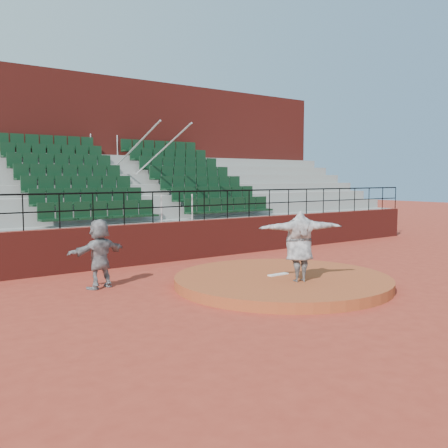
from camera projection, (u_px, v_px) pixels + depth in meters
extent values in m
plane|color=#9F3424|center=(282.00, 286.00, 12.76)|extent=(90.00, 90.00, 0.00)
cylinder|color=#A24724|center=(282.00, 281.00, 12.75)|extent=(5.50, 5.50, 0.25)
cube|color=white|center=(278.00, 274.00, 12.85)|extent=(0.60, 0.15, 0.03)
cube|color=maroon|center=(180.00, 241.00, 16.70)|extent=(24.00, 0.30, 1.30)
cylinder|color=black|center=(179.00, 191.00, 16.55)|extent=(24.00, 0.05, 0.05)
cylinder|color=black|center=(179.00, 207.00, 16.60)|extent=(24.00, 0.04, 0.04)
cylinder|color=black|center=(23.00, 213.00, 13.64)|extent=(0.04, 0.04, 1.00)
cylinder|color=black|center=(59.00, 211.00, 14.23)|extent=(0.04, 0.04, 1.00)
cylinder|color=black|center=(93.00, 210.00, 14.82)|extent=(0.04, 0.04, 1.00)
cylinder|color=black|center=(124.00, 209.00, 15.41)|extent=(0.04, 0.04, 1.00)
cylinder|color=black|center=(153.00, 208.00, 16.00)|extent=(0.04, 0.04, 1.00)
cylinder|color=black|center=(179.00, 207.00, 16.60)|extent=(0.04, 0.04, 1.00)
cylinder|color=black|center=(204.00, 206.00, 17.19)|extent=(0.04, 0.04, 1.00)
cylinder|color=black|center=(227.00, 205.00, 17.78)|extent=(0.04, 0.04, 1.00)
cylinder|color=black|center=(249.00, 204.00, 18.37)|extent=(0.04, 0.04, 1.00)
cylinder|color=black|center=(269.00, 203.00, 18.96)|extent=(0.04, 0.04, 1.00)
cylinder|color=black|center=(288.00, 202.00, 19.56)|extent=(0.04, 0.04, 1.00)
cylinder|color=black|center=(306.00, 202.00, 20.15)|extent=(0.04, 0.04, 1.00)
cylinder|color=black|center=(323.00, 201.00, 20.74)|extent=(0.04, 0.04, 1.00)
cylinder|color=black|center=(339.00, 200.00, 21.33)|extent=(0.04, 0.04, 1.00)
cylinder|color=black|center=(355.00, 200.00, 21.92)|extent=(0.04, 0.04, 1.00)
cylinder|color=black|center=(369.00, 199.00, 22.52)|extent=(0.04, 0.04, 1.00)
cylinder|color=black|center=(382.00, 199.00, 23.11)|extent=(0.04, 0.04, 1.00)
cylinder|color=black|center=(395.00, 198.00, 23.70)|extent=(0.04, 0.04, 1.00)
cube|color=gray|center=(171.00, 239.00, 17.16)|extent=(24.00, 0.85, 1.30)
cube|color=black|center=(101.00, 213.00, 15.58)|extent=(3.85, 0.48, 0.72)
cube|color=black|center=(229.00, 207.00, 18.57)|extent=(3.85, 0.48, 0.72)
cube|color=gray|center=(159.00, 231.00, 17.82)|extent=(24.00, 0.85, 1.70)
cube|color=black|center=(90.00, 199.00, 16.23)|extent=(3.85, 0.48, 0.72)
cube|color=black|center=(216.00, 196.00, 19.22)|extent=(3.85, 0.48, 0.72)
cube|color=gray|center=(148.00, 224.00, 18.49)|extent=(24.00, 0.85, 2.10)
cube|color=black|center=(80.00, 186.00, 16.87)|extent=(3.85, 0.48, 0.72)
cube|color=black|center=(204.00, 185.00, 19.86)|extent=(3.85, 0.48, 0.72)
cube|color=gray|center=(137.00, 217.00, 19.15)|extent=(24.00, 0.85, 2.50)
cube|color=black|center=(71.00, 175.00, 17.51)|extent=(3.85, 0.48, 0.72)
cube|color=black|center=(192.00, 175.00, 20.50)|extent=(3.85, 0.48, 0.72)
cube|color=gray|center=(127.00, 211.00, 19.81)|extent=(24.00, 0.85, 2.90)
cube|color=black|center=(63.00, 164.00, 18.16)|extent=(3.85, 0.48, 0.72)
cube|color=black|center=(181.00, 166.00, 21.15)|extent=(3.85, 0.48, 0.72)
cube|color=gray|center=(118.00, 205.00, 20.47)|extent=(24.00, 0.85, 3.30)
cube|color=black|center=(55.00, 154.00, 18.80)|extent=(3.85, 0.48, 0.72)
cube|color=black|center=(171.00, 157.00, 21.79)|extent=(3.85, 0.48, 0.72)
cube|color=gray|center=(110.00, 199.00, 21.14)|extent=(24.00, 0.85, 3.70)
cube|color=black|center=(47.00, 144.00, 19.45)|extent=(3.85, 0.48, 0.72)
cube|color=black|center=(161.00, 149.00, 22.44)|extent=(3.85, 0.48, 0.72)
cylinder|color=silver|center=(122.00, 160.00, 18.60)|extent=(0.06, 5.97, 2.46)
cylinder|color=silver|center=(150.00, 161.00, 19.31)|extent=(0.06, 5.97, 2.46)
cube|color=maroon|center=(91.00, 160.00, 22.52)|extent=(24.00, 3.00, 7.10)
imported|color=black|center=(299.00, 246.00, 12.00)|extent=(2.16, 1.37, 1.72)
imported|color=black|center=(100.00, 254.00, 12.40)|extent=(1.69, 0.87, 1.74)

